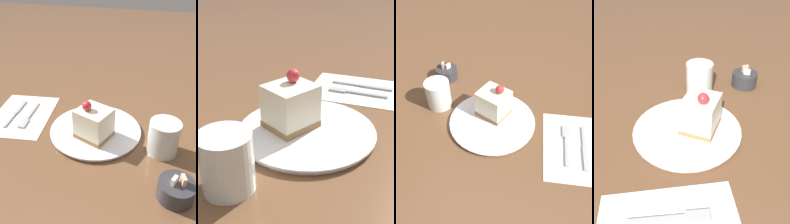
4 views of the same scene
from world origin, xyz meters
TOP-DOWN VIEW (x-y plane):
  - ground_plane at (0.00, 0.00)m, footprint 4.00×4.00m
  - plate at (-0.00, -0.02)m, footprint 0.27×0.27m
  - cake_slice at (-0.01, 0.01)m, footprint 0.11×0.11m
  - fork at (0.23, -0.03)m, footprint 0.03×0.15m
  - sugar_bowl at (-0.24, 0.16)m, footprint 0.08×0.08m
  - drinking_glass at (-0.20, 0.01)m, footprint 0.08×0.08m

SIDE VIEW (x-z plane):
  - ground_plane at x=0.00m, z-range 0.00..0.00m
  - fork at x=0.23m, z-range 0.00..0.01m
  - plate at x=0.00m, z-range 0.00..0.01m
  - sugar_bowl at x=-0.24m, z-range -0.01..0.06m
  - drinking_glass at x=-0.20m, z-range 0.00..0.09m
  - cake_slice at x=-0.01m, z-range 0.00..0.11m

